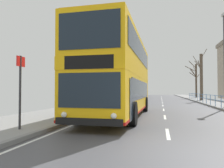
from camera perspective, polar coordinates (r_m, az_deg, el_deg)
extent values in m
cube|color=#49494E|center=(5.45, 15.35, -17.96)|extent=(8.40, 140.00, 0.06)
cube|color=silver|center=(7.97, 14.41, -12.49)|extent=(0.12, 2.00, 0.00)
cube|color=silver|center=(12.71, 13.70, -8.43)|extent=(0.12, 2.00, 0.00)
cube|color=silver|center=(17.49, 13.38, -6.58)|extent=(0.12, 2.00, 0.00)
cube|color=silver|center=(22.28, 13.20, -5.52)|extent=(0.12, 2.00, 0.00)
cube|color=silver|center=(27.07, 13.08, -4.84)|extent=(0.12, 2.00, 0.00)
cube|color=silver|center=(31.86, 13.00, -4.36)|extent=(0.12, 2.00, 0.00)
cube|color=silver|center=(36.66, 12.94, -4.01)|extent=(0.12, 2.00, 0.00)
cube|color=silver|center=(41.45, 12.89, -3.74)|extent=(0.12, 2.00, 0.00)
cube|color=silver|center=(46.25, 12.86, -3.53)|extent=(0.12, 2.00, 0.00)
cube|color=silver|center=(51.05, 12.83, -3.35)|extent=(0.12, 2.00, 0.00)
cube|color=silver|center=(55.84, 12.80, -3.21)|extent=(0.12, 2.00, 0.00)
cube|color=silver|center=(6.58, -22.98, -14.73)|extent=(0.12, 133.00, 0.00)
cube|color=slate|center=(6.77, -25.46, -13.75)|extent=(0.20, 140.00, 0.14)
cube|color=#F4B20F|center=(12.53, 1.98, -2.70)|extent=(2.64, 10.70, 1.87)
cube|color=#F4B20F|center=(12.56, 1.98, 2.67)|extent=(2.65, 10.75, 0.49)
cube|color=#F4B20F|center=(12.70, 1.97, 7.60)|extent=(2.64, 10.70, 1.70)
cube|color=#D0970D|center=(12.87, 1.97, 11.53)|extent=(2.56, 10.38, 0.08)
cube|color=#19232D|center=(7.36, -6.20, -1.65)|extent=(2.21, 0.06, 1.19)
cube|color=black|center=(7.42, -6.19, 5.73)|extent=(1.75, 0.05, 0.47)
cube|color=#19232D|center=(7.64, -6.15, 13.91)|extent=(2.21, 0.06, 1.30)
cube|color=black|center=(7.43, -6.24, -9.83)|extent=(2.38, 0.11, 0.24)
cube|color=#B2140F|center=(12.58, 1.99, -6.68)|extent=(2.67, 10.75, 0.10)
cube|color=#19232D|center=(12.61, 7.87, -1.50)|extent=(0.13, 8.32, 0.97)
cube|color=#19232D|center=(12.53, 7.71, 8.14)|extent=(0.14, 9.60, 1.02)
cube|color=#19232D|center=(13.09, -3.23, -1.52)|extent=(0.13, 8.32, 0.97)
cube|color=#19232D|center=(13.01, -3.55, 7.76)|extent=(0.14, 9.60, 1.02)
sphere|color=white|center=(7.15, 0.45, -8.38)|extent=(0.20, 0.20, 0.20)
sphere|color=white|center=(7.72, -12.46, -7.84)|extent=(0.20, 0.20, 0.20)
cube|color=#19232D|center=(8.39, 5.14, -4.08)|extent=(0.03, 0.90, 1.61)
cylinder|color=black|center=(9.29, 5.52, -7.76)|extent=(0.31, 1.04, 1.04)
cylinder|color=black|center=(9.90, -8.53, -7.37)|extent=(0.31, 1.04, 1.04)
cylinder|color=black|center=(15.80, 8.74, -5.25)|extent=(0.31, 1.04, 1.04)
cylinder|color=black|center=(16.17, 0.18, -5.19)|extent=(0.31, 1.04, 1.04)
cylinder|color=#386BA8|center=(19.24, 26.72, -4.13)|extent=(0.05, 0.05, 0.97)
cylinder|color=#386BA8|center=(21.08, 25.45, -3.92)|extent=(0.05, 0.05, 0.97)
cylinder|color=#386BA8|center=(22.93, 24.39, -3.74)|extent=(0.05, 0.05, 0.97)
cylinder|color=#386BA8|center=(24.78, 23.49, -3.59)|extent=(0.05, 0.05, 0.97)
cylinder|color=#386BA8|center=(26.64, 22.72, -3.46)|extent=(0.05, 0.05, 0.97)
cylinder|color=#386BA8|center=(28.51, 22.05, -3.34)|extent=(0.05, 0.05, 0.97)
cylinder|color=#386BA8|center=(30.38, 21.46, -3.24)|extent=(0.05, 0.05, 0.97)
cylinder|color=#386BA8|center=(32.25, 20.93, -3.15)|extent=(0.05, 0.05, 0.97)
cylinder|color=#386BA8|center=(34.12, 20.47, -3.07)|extent=(0.05, 0.05, 0.97)
cylinder|color=#386BA8|center=(35.99, 20.05, -3.00)|extent=(0.05, 0.05, 0.97)
cylinder|color=#386BA8|center=(37.87, 19.68, -2.93)|extent=(0.05, 0.05, 0.97)
cylinder|color=#386BA8|center=(21.07, 25.44, -2.73)|extent=(0.04, 34.07, 0.04)
cylinder|color=#386BA8|center=(21.08, 25.45, -3.79)|extent=(0.04, 34.07, 0.04)
cylinder|color=#2D2D33|center=(8.31, -22.98, -2.03)|extent=(0.08, 0.08, 2.59)
cube|color=red|center=(8.39, -22.81, 5.47)|extent=(0.04, 0.44, 0.36)
cube|color=#B2B2AD|center=(20.97, 27.28, 15.85)|extent=(0.28, 0.60, 0.20)
cylinder|color=#4C3D2D|center=(45.26, 21.21, 0.81)|extent=(0.33, 0.33, 6.52)
cylinder|color=#4C3D2D|center=(45.66, 20.47, 2.76)|extent=(1.18, 0.91, 1.77)
cylinder|color=#4C3D2D|center=(44.78, 20.35, 4.80)|extent=(1.59, 1.38, 1.40)
cylinder|color=#4C3D2D|center=(45.99, 21.54, 1.85)|extent=(0.87, 1.37, 0.95)
cylinder|color=#4C3D2D|center=(45.05, 20.59, 2.79)|extent=(1.12, 0.58, 1.64)
cylinder|color=#4C3D2D|center=(44.92, 20.45, 2.25)|extent=(1.38, 0.76, 1.00)
cylinder|color=#4C3D2D|center=(45.42, 19.89, 3.78)|extent=(2.08, 0.40, 1.24)
cylinder|color=#4C3D2D|center=(45.51, 20.81, 3.74)|extent=(0.63, 0.36, 1.11)
cylinder|color=brown|center=(32.89, 22.39, 1.71)|extent=(0.41, 0.41, 6.50)
cylinder|color=brown|center=(32.84, 21.62, 4.67)|extent=(0.99, 0.35, 1.21)
cylinder|color=brown|center=(32.18, 22.03, 4.15)|extent=(0.75, 1.63, 1.69)
cylinder|color=brown|center=(33.08, 21.41, 5.39)|extent=(1.12, 0.26, 1.81)
cylinder|color=brown|center=(33.65, 22.53, 5.97)|extent=(0.51, 1.09, 1.33)
cylinder|color=brown|center=(32.63, 22.96, 7.34)|extent=(0.59, 1.35, 1.10)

